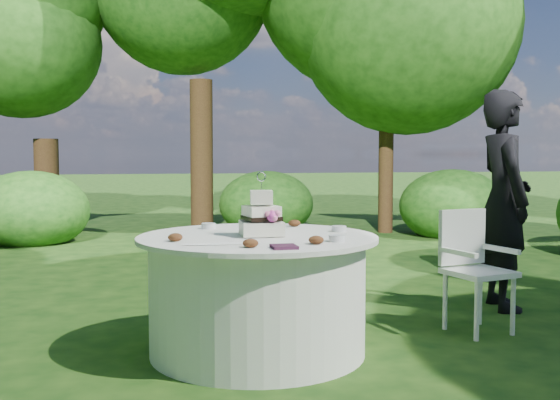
% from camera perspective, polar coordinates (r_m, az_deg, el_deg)
% --- Properties ---
extents(ground, '(80.00, 80.00, 0.00)m').
position_cam_1_polar(ground, '(4.42, -1.95, -13.08)').
color(ground, '#11330E').
rests_on(ground, ground).
extents(napkins, '(0.14, 0.14, 0.02)m').
position_cam_1_polar(napkins, '(3.68, 0.36, -4.09)').
color(napkins, '#401B34').
rests_on(napkins, table).
extents(feather_plume, '(0.48, 0.07, 0.01)m').
position_cam_1_polar(feather_plume, '(3.84, -5.12, -3.81)').
color(feather_plume, white).
rests_on(feather_plume, table).
extents(guest, '(0.55, 0.74, 1.83)m').
position_cam_1_polar(guest, '(5.79, 18.92, 0.00)').
color(guest, black).
rests_on(guest, ground).
extents(table, '(1.56, 1.56, 0.77)m').
position_cam_1_polar(table, '(4.32, -1.97, -8.15)').
color(table, white).
rests_on(table, ground).
extents(cake, '(0.27, 0.28, 0.41)m').
position_cam_1_polar(cake, '(4.24, -1.61, -1.61)').
color(cake, beige).
rests_on(cake, table).
extents(chair, '(0.50, 0.50, 0.89)m').
position_cam_1_polar(chair, '(5.03, 16.37, -5.08)').
color(chair, white).
rests_on(chair, ground).
extents(votives, '(0.95, 0.96, 0.04)m').
position_cam_1_polar(votives, '(4.36, 1.05, -2.68)').
color(votives, silver).
rests_on(votives, table).
extents(petal_cups, '(0.99, 1.09, 0.05)m').
position_cam_1_polar(petal_cups, '(4.08, -1.71, -3.07)').
color(petal_cups, '#562D16').
rests_on(petal_cups, table).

